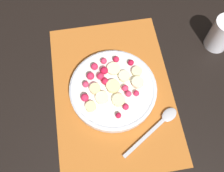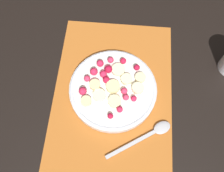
# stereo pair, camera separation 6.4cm
# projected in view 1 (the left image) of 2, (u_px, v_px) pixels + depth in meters

# --- Properties ---
(ground_plane) EXTENTS (3.00, 3.00, 0.00)m
(ground_plane) POSITION_uv_depth(u_px,v_px,m) (113.00, 92.00, 0.67)
(ground_plane) COLOR black
(placemat) EXTENTS (0.45, 0.31, 0.01)m
(placemat) POSITION_uv_depth(u_px,v_px,m) (113.00, 91.00, 0.67)
(placemat) COLOR #B26023
(placemat) RESTS_ON ground_plane
(fruit_bowl) EXTENTS (0.23, 0.23, 0.04)m
(fruit_bowl) POSITION_uv_depth(u_px,v_px,m) (112.00, 88.00, 0.65)
(fruit_bowl) COLOR silver
(fruit_bowl) RESTS_ON placemat
(spoon) EXTENTS (0.11, 0.16, 0.01)m
(spoon) POSITION_uv_depth(u_px,v_px,m) (162.00, 122.00, 0.63)
(spoon) COLOR #B2B2B7
(spoon) RESTS_ON placemat
(drinking_glass) EXTENTS (0.07, 0.07, 0.10)m
(drinking_glass) POSITION_uv_depth(u_px,v_px,m) (222.00, 34.00, 0.69)
(drinking_glass) COLOR white
(drinking_glass) RESTS_ON ground_plane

